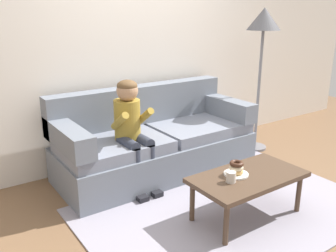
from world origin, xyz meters
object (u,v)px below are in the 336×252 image
object	(u,v)px
couch	(155,143)
person_child	(131,124)
floor_lamp	(263,30)
mug	(231,177)
coffee_table	(248,180)
donut	(236,171)
toy_controller	(242,180)

from	to	relation	value
couch	person_child	xyz separation A→B (m)	(-0.40, -0.21, 0.33)
person_child	floor_lamp	xyz separation A→B (m)	(1.86, 0.06, 0.84)
couch	mug	size ratio (longest dim) A/B	24.07
coffee_table	mug	xyz separation A→B (m)	(-0.22, -0.01, 0.09)
couch	floor_lamp	xyz separation A→B (m)	(1.46, -0.14, 1.17)
donut	couch	bearing A→B (deg)	92.52
donut	coffee_table	bearing A→B (deg)	-35.83
couch	person_child	distance (m)	0.56
couch	donut	size ratio (longest dim) A/B	18.05
person_child	floor_lamp	size ratio (longest dim) A/B	0.62
toy_controller	couch	bearing A→B (deg)	129.71
coffee_table	floor_lamp	size ratio (longest dim) A/B	0.56
person_child	mug	xyz separation A→B (m)	(0.32, -1.07, -0.23)
coffee_table	toy_controller	world-z (taller)	coffee_table
coffee_table	donut	xyz separation A→B (m)	(-0.08, 0.06, 0.08)
coffee_table	mug	bearing A→B (deg)	-176.59
donut	floor_lamp	distance (m)	2.07
coffee_table	floor_lamp	world-z (taller)	floor_lamp
person_child	donut	xyz separation A→B (m)	(0.45, -1.00, -0.24)
toy_controller	floor_lamp	size ratio (longest dim) A/B	0.13
person_child	floor_lamp	bearing A→B (deg)	1.89
coffee_table	donut	distance (m)	0.13
mug	floor_lamp	size ratio (longest dim) A/B	0.05
couch	donut	bearing A→B (deg)	-87.48
person_child	coffee_table	bearing A→B (deg)	-63.27
person_child	mug	world-z (taller)	person_child
donut	mug	xyz separation A→B (m)	(-0.13, -0.07, 0.01)
couch	toy_controller	size ratio (longest dim) A/B	9.58
floor_lamp	person_child	bearing A→B (deg)	-178.11
toy_controller	floor_lamp	xyz separation A→B (m)	(0.86, 0.62, 1.48)
coffee_table	person_child	xyz separation A→B (m)	(-0.53, 1.06, 0.31)
donut	floor_lamp	size ratio (longest dim) A/B	0.07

